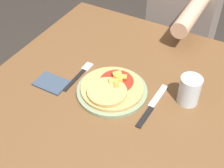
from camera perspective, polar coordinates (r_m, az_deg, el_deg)
dining_table at (r=1.19m, az=0.90°, el=-5.50°), size 0.92×0.95×0.76m
plate at (r=1.09m, az=0.00°, el=-1.27°), size 0.25×0.25×0.01m
pizza at (r=1.07m, az=-0.05°, el=-0.69°), size 0.22×0.22×0.04m
fork at (r=1.17m, az=-5.89°, el=1.76°), size 0.03×0.18×0.00m
knife at (r=1.05m, az=7.30°, el=-4.01°), size 0.03×0.22×0.00m
drinking_glass at (r=1.06m, az=13.97°, el=-1.10°), size 0.07×0.07×0.10m
napkin at (r=1.14m, az=-11.04°, el=0.16°), size 0.12×0.08×0.01m
person_diner at (r=1.69m, az=12.88°, el=11.80°), size 0.33×0.52×1.17m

